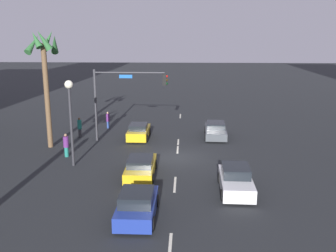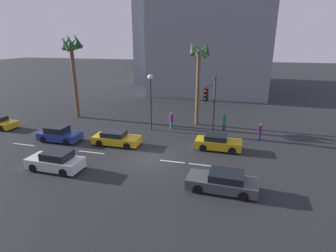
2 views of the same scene
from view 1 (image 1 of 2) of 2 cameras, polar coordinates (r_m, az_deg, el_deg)
name	(u,v)px [view 1 (image 1 of 2)]	position (r m, az deg, el deg)	size (l,w,h in m)	color
ground_plane	(177,157)	(27.91, 1.40, -4.79)	(220.00, 220.00, 0.00)	#232628
lane_stripe_1	(170,247)	(16.65, 0.31, -18.04)	(2.35, 0.14, 0.01)	silver
lane_stripe_2	(175,184)	(22.92, 1.07, -8.90)	(2.49, 0.14, 0.01)	silver
lane_stripe_3	(178,150)	(29.75, 1.49, -3.63)	(2.06, 0.14, 0.01)	silver
lane_stripe_4	(178,142)	(31.90, 1.58, -2.46)	(1.82, 0.14, 0.01)	silver
lane_stripe_5	(180,116)	(42.50, 1.89, 1.54)	(2.38, 0.14, 0.01)	silver
car_0	(137,205)	(18.80, -4.73, -11.96)	(3.97, 1.91, 1.44)	navy
car_2	(215,130)	(33.70, 7.28, -0.65)	(4.53, 2.07, 1.29)	#474C51
car_3	(139,131)	(32.98, -4.50, -0.84)	(3.99, 1.81, 1.35)	gold
car_4	(236,180)	(22.09, 10.32, -8.15)	(4.18, 1.94, 1.46)	silver
car_5	(141,167)	(24.10, -4.19, -6.28)	(4.36, 1.91, 1.28)	gold
traffic_signal	(120,92)	(31.65, -7.30, 5.14)	(0.41, 6.27, 6.13)	#38383D
streetlamp	(70,106)	(25.92, -14.75, 2.90)	(0.56, 0.56, 5.95)	#2D2D33
pedestrian_0	(80,127)	(34.18, -13.37, -0.14)	(0.41, 0.41, 1.78)	#333338
pedestrian_1	(66,145)	(28.79, -15.33, -2.79)	(0.54, 0.54, 1.77)	#1E7266
pedestrian_2	(108,120)	(37.08, -9.17, 0.97)	(0.47, 0.47, 1.64)	#2D478C
palm_tree_0	(45,61)	(30.86, -18.37, 9.37)	(2.42, 2.75, 9.34)	brown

